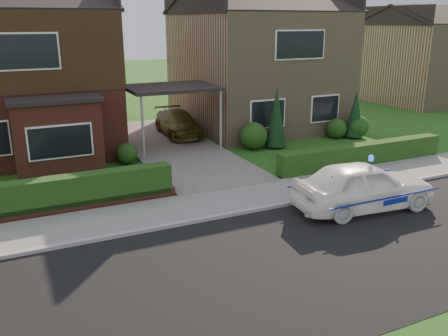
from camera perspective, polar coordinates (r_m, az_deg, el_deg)
ground at (r=11.96m, az=11.82°, el=-10.12°), size 120.00×120.00×0.00m
road at (r=11.96m, az=11.82°, el=-10.12°), size 60.00×6.00×0.02m
kerb at (r=14.24m, az=4.50°, el=-4.92°), size 60.00×0.16×0.12m
sidewalk at (r=15.09m, az=2.53°, el=-3.60°), size 60.00×2.00×0.10m
driveway at (r=21.15m, az=-6.18°, el=2.49°), size 3.80×12.00×0.12m
house_left at (r=22.34m, az=-23.56°, el=11.75°), size 7.50×9.53×7.25m
house_right at (r=25.63m, az=3.91°, el=13.32°), size 7.50×8.06×7.25m
carport_link at (r=20.60m, az=-6.37°, el=9.46°), size 3.80×3.00×2.77m
dwarf_wall at (r=14.66m, az=-20.40°, el=-4.84°), size 7.70×0.25×0.36m
hedge_left at (r=14.86m, az=-20.39°, el=-5.28°), size 7.50×0.55×0.90m
hedge_right at (r=19.27m, az=16.22°, el=0.23°), size 7.50×0.55×0.80m
shrub_left_mid at (r=18.48m, az=-16.25°, el=1.64°), size 1.32×1.32×1.32m
shrub_left_near at (r=19.11m, az=-11.62°, el=1.75°), size 0.84×0.84×0.84m
shrub_right_near at (r=20.85m, az=3.59°, el=3.88°), size 1.20×1.20×1.20m
shrub_right_mid at (r=23.47m, az=13.40°, el=4.66°), size 0.96×0.96×0.96m
shrub_right_far at (r=23.87m, az=15.75°, el=4.83°), size 1.08×1.08×1.08m
conifer_a at (r=21.03m, az=6.30°, el=5.87°), size 0.90×0.90×2.60m
conifer_b at (r=23.63m, az=15.49°, el=6.12°), size 0.90×0.90×2.20m
neighbour_right at (r=36.18m, az=22.72°, el=11.53°), size 6.50×7.00×5.20m
police_car at (r=14.67m, az=16.40°, el=-2.10°), size 3.96×4.45×1.63m
driveway_car at (r=23.15m, az=-5.51°, el=5.42°), size 1.82×4.03×1.15m
potted_plant_a at (r=18.31m, az=-15.15°, el=0.68°), size 0.41×0.29×0.76m
potted_plant_c at (r=18.25m, az=-16.79°, el=0.32°), size 0.38×0.38×0.67m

